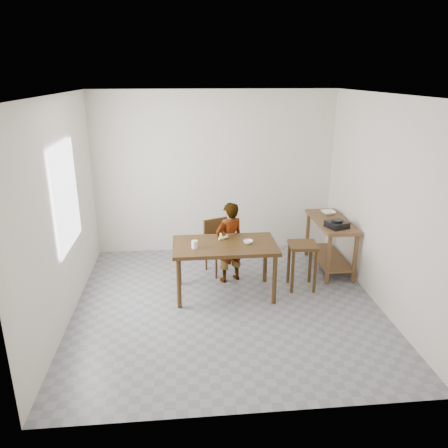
{
  "coord_description": "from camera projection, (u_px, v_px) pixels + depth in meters",
  "views": [
    {
      "loc": [
        -0.54,
        -5.15,
        2.93
      ],
      "look_at": [
        0.0,
        0.4,
        1.0
      ],
      "focal_mm": 35.0,
      "sensor_mm": 36.0,
      "label": 1
    }
  ],
  "objects": [
    {
      "name": "wall_right",
      "position": [
        384.0,
        203.0,
        5.59
      ],
      "size": [
        0.04,
        4.0,
        2.7
      ],
      "primitive_type": "cube",
      "color": "silver",
      "rests_on": "ground"
    },
    {
      "name": "stool",
      "position": [
        302.0,
        266.0,
        6.2
      ],
      "size": [
        0.41,
        0.41,
        0.68
      ],
      "primitive_type": null,
      "rotation": [
        0.0,
        0.0,
        -0.06
      ],
      "color": "#402811",
      "rests_on": "floor"
    },
    {
      "name": "dining_chair",
      "position": [
        221.0,
        247.0,
        6.67
      ],
      "size": [
        0.52,
        0.52,
        0.82
      ],
      "primitive_type": null,
      "rotation": [
        0.0,
        0.0,
        0.4
      ],
      "color": "#402811",
      "rests_on": "floor"
    },
    {
      "name": "prep_counter",
      "position": [
        330.0,
        244.0,
        6.82
      ],
      "size": [
        0.5,
        1.2,
        0.8
      ],
      "primitive_type": null,
      "color": "brown",
      "rests_on": "floor"
    },
    {
      "name": "floor",
      "position": [
        227.0,
        305.0,
        5.85
      ],
      "size": [
        4.0,
        4.0,
        0.04
      ],
      "primitive_type": "cube",
      "color": "slate",
      "rests_on": "ground"
    },
    {
      "name": "banana",
      "position": [
        223.0,
        237.0,
        6.04
      ],
      "size": [
        0.19,
        0.16,
        0.06
      ],
      "primitive_type": null,
      "rotation": [
        0.0,
        0.0,
        0.39
      ],
      "color": "#D5CB52",
      "rests_on": "dining_table"
    },
    {
      "name": "child",
      "position": [
        229.0,
        242.0,
        6.33
      ],
      "size": [
        0.52,
        0.44,
        1.21
      ],
      "primitive_type": "imported",
      "rotation": [
        0.0,
        0.0,
        3.56
      ],
      "color": "silver",
      "rests_on": "floor"
    },
    {
      "name": "serving_bowl",
      "position": [
        328.0,
        213.0,
        6.95
      ],
      "size": [
        0.24,
        0.24,
        0.06
      ],
      "primitive_type": "imported",
      "rotation": [
        0.0,
        0.0,
        0.09
      ],
      "color": "white",
      "rests_on": "prep_counter"
    },
    {
      "name": "wall_front",
      "position": [
        253.0,
        281.0,
        3.51
      ],
      "size": [
        4.0,
        0.04,
        2.7
      ],
      "primitive_type": "cube",
      "color": "silver",
      "rests_on": "ground"
    },
    {
      "name": "wall_left",
      "position": [
        60.0,
        213.0,
        5.22
      ],
      "size": [
        0.04,
        4.0,
        2.7
      ],
      "primitive_type": "cube",
      "color": "silver",
      "rests_on": "ground"
    },
    {
      "name": "glass_tumbler",
      "position": [
        195.0,
        244.0,
        5.73
      ],
      "size": [
        0.1,
        0.1,
        0.1
      ],
      "primitive_type": "cylinder",
      "rotation": [
        0.0,
        0.0,
        -0.2
      ],
      "color": "white",
      "rests_on": "dining_table"
    },
    {
      "name": "small_bowl",
      "position": [
        248.0,
        242.0,
        5.9
      ],
      "size": [
        0.16,
        0.16,
        0.04
      ],
      "primitive_type": "imported",
      "rotation": [
        0.0,
        0.0,
        0.27
      ],
      "color": "white",
      "rests_on": "dining_table"
    },
    {
      "name": "gas_burner",
      "position": [
        337.0,
        224.0,
        6.35
      ],
      "size": [
        0.35,
        0.35,
        0.09
      ],
      "primitive_type": "cube",
      "rotation": [
        0.0,
        0.0,
        0.35
      ],
      "color": "black",
      "rests_on": "prep_counter"
    },
    {
      "name": "ceiling",
      "position": [
        227.0,
        93.0,
        4.96
      ],
      "size": [
        4.0,
        4.0,
        0.04
      ],
      "primitive_type": "cube",
      "color": "white",
      "rests_on": "wall_back"
    },
    {
      "name": "window_pane",
      "position": [
        66.0,
        196.0,
        5.37
      ],
      "size": [
        0.02,
        1.1,
        1.3
      ],
      "primitive_type": "cube",
      "color": "white",
      "rests_on": "wall_left"
    },
    {
      "name": "wall_back",
      "position": [
        215.0,
        173.0,
        7.31
      ],
      "size": [
        4.0,
        0.04,
        2.7
      ],
      "primitive_type": "cube",
      "color": "silver",
      "rests_on": "ground"
    },
    {
      "name": "dining_table",
      "position": [
        225.0,
        269.0,
        6.01
      ],
      "size": [
        1.4,
        0.8,
        0.75
      ],
      "primitive_type": null,
      "color": "#402811",
      "rests_on": "floor"
    }
  ]
}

